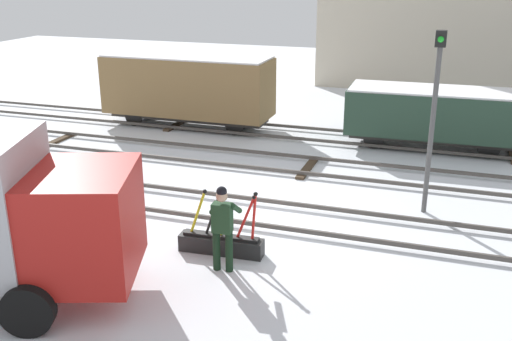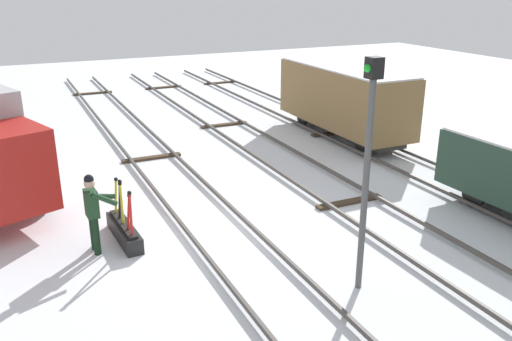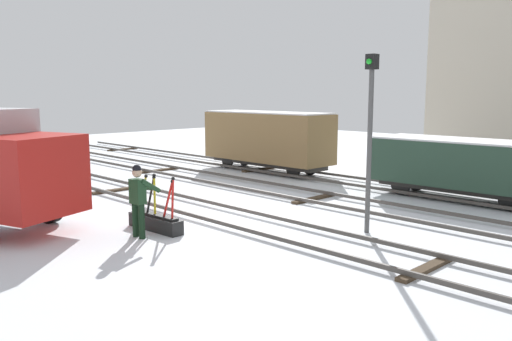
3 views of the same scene
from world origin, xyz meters
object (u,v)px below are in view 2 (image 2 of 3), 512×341
at_px(switch_lever_frame, 124,230).
at_px(rail_worker, 93,209).
at_px(signal_post, 367,157).
at_px(freight_car_mid_siding, 344,98).

relative_size(switch_lever_frame, rail_worker, 1.02).
xyz_separation_m(switch_lever_frame, signal_post, (3.89, 3.61, 2.38)).
relative_size(switch_lever_frame, signal_post, 0.42).
height_order(switch_lever_frame, rail_worker, rail_worker).
bearing_deg(freight_car_mid_siding, switch_lever_frame, -61.63).
bearing_deg(signal_post, switch_lever_frame, -137.08).
bearing_deg(switch_lever_frame, rail_worker, -68.70).
height_order(rail_worker, freight_car_mid_siding, freight_car_mid_siding).
distance_m(switch_lever_frame, signal_post, 5.81).
height_order(switch_lever_frame, signal_post, signal_post).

